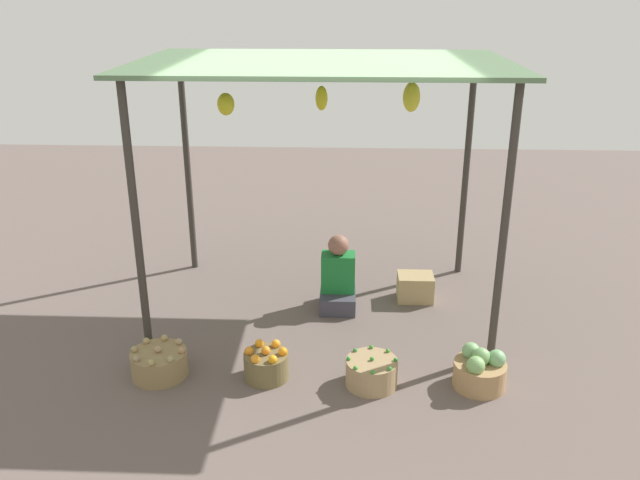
{
  "coord_description": "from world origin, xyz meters",
  "views": [
    {
      "loc": [
        0.23,
        -6.05,
        3.11
      ],
      "look_at": [
        0.0,
        -0.55,
        0.95
      ],
      "focal_mm": 36.72,
      "sensor_mm": 36.0,
      "label": 1
    }
  ],
  "objects_px": {
    "vendor_person": "(338,280)",
    "basket_oranges": "(266,364)",
    "basket_green_chilies": "(372,372)",
    "basket_cabbages": "(480,370)",
    "wooden_crate_near_vendor": "(415,287)",
    "basket_potatoes": "(159,363)"
  },
  "relations": [
    {
      "from": "basket_oranges",
      "to": "basket_cabbages",
      "type": "distance_m",
      "value": 1.77
    },
    {
      "from": "vendor_person",
      "to": "basket_oranges",
      "type": "bearing_deg",
      "value": -113.59
    },
    {
      "from": "basket_cabbages",
      "to": "basket_green_chilies",
      "type": "bearing_deg",
      "value": -179.05
    },
    {
      "from": "basket_green_chilies",
      "to": "basket_cabbages",
      "type": "xyz_separation_m",
      "value": [
        0.89,
        0.01,
        0.03
      ]
    },
    {
      "from": "vendor_person",
      "to": "basket_cabbages",
      "type": "distance_m",
      "value": 1.83
    },
    {
      "from": "basket_oranges",
      "to": "wooden_crate_near_vendor",
      "type": "relative_size",
      "value": 1.02
    },
    {
      "from": "basket_oranges",
      "to": "basket_green_chilies",
      "type": "bearing_deg",
      "value": -4.47
    },
    {
      "from": "basket_potatoes",
      "to": "basket_cabbages",
      "type": "xyz_separation_m",
      "value": [
        2.68,
        -0.05,
        0.03
      ]
    },
    {
      "from": "basket_cabbages",
      "to": "wooden_crate_near_vendor",
      "type": "bearing_deg",
      "value": 103.55
    },
    {
      "from": "vendor_person",
      "to": "basket_green_chilies",
      "type": "height_order",
      "value": "vendor_person"
    },
    {
      "from": "vendor_person",
      "to": "basket_oranges",
      "type": "xyz_separation_m",
      "value": [
        -0.58,
        -1.33,
        -0.17
      ]
    },
    {
      "from": "basket_oranges",
      "to": "basket_cabbages",
      "type": "height_order",
      "value": "basket_cabbages"
    },
    {
      "from": "basket_cabbages",
      "to": "wooden_crate_near_vendor",
      "type": "xyz_separation_m",
      "value": [
        -0.38,
        1.58,
        -0.01
      ]
    },
    {
      "from": "vendor_person",
      "to": "basket_oranges",
      "type": "distance_m",
      "value": 1.46
    },
    {
      "from": "vendor_person",
      "to": "basket_oranges",
      "type": "height_order",
      "value": "vendor_person"
    },
    {
      "from": "basket_oranges",
      "to": "basket_potatoes",
      "type": "bearing_deg",
      "value": -179.88
    },
    {
      "from": "basket_green_chilies",
      "to": "vendor_person",
      "type": "bearing_deg",
      "value": 102.23
    },
    {
      "from": "vendor_person",
      "to": "basket_oranges",
      "type": "relative_size",
      "value": 2.06
    },
    {
      "from": "basket_potatoes",
      "to": "basket_cabbages",
      "type": "relative_size",
      "value": 1.1
    },
    {
      "from": "vendor_person",
      "to": "wooden_crate_near_vendor",
      "type": "xyz_separation_m",
      "value": [
        0.81,
        0.2,
        -0.16
      ]
    },
    {
      "from": "vendor_person",
      "to": "basket_green_chilies",
      "type": "distance_m",
      "value": 1.44
    },
    {
      "from": "basket_cabbages",
      "to": "wooden_crate_near_vendor",
      "type": "distance_m",
      "value": 1.63
    }
  ]
}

